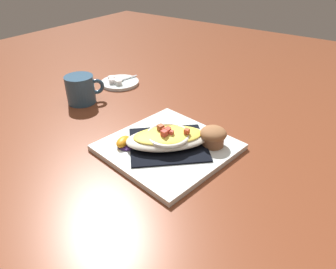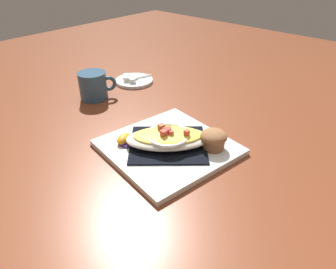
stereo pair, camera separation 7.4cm
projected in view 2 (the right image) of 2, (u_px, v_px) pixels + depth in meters
ground_plane at (168, 150)px, 0.76m from camera, size 2.60×2.60×0.00m
square_plate at (168, 147)px, 0.76m from camera, size 0.32×0.32×0.01m
folded_napkin at (168, 144)px, 0.76m from camera, size 0.25×0.25×0.00m
gratin_dish at (168, 137)px, 0.75m from camera, size 0.22×0.22×0.04m
muffin at (214, 139)px, 0.73m from camera, size 0.06×0.06×0.05m
orange_garnish at (125, 140)px, 0.76m from camera, size 0.06×0.05×0.02m
coffee_mug at (94, 87)px, 1.00m from camera, size 0.09×0.11×0.09m
creamer_saucer at (134, 81)px, 1.13m from camera, size 0.14×0.14×0.01m
spoon at (136, 78)px, 1.13m from camera, size 0.04×0.09×0.01m
creamer_cup_0 at (126, 76)px, 1.13m from camera, size 0.02×0.02×0.02m
creamer_cup_1 at (126, 79)px, 1.11m from camera, size 0.02×0.02×0.02m
creamer_cup_2 at (132, 80)px, 1.10m from camera, size 0.02×0.02×0.02m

